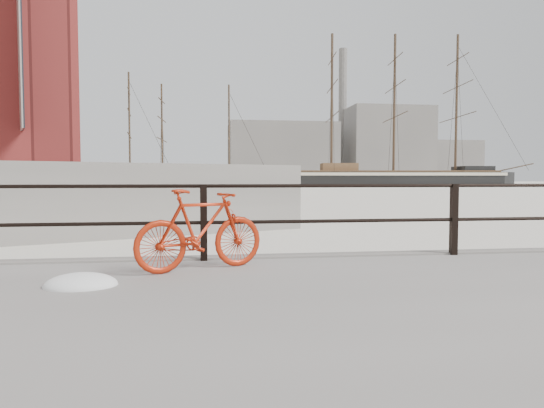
{
  "coord_description": "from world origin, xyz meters",
  "views": [
    {
      "loc": [
        -3.49,
        -6.54,
        1.43
      ],
      "look_at": [
        -2.36,
        1.5,
        1.0
      ],
      "focal_mm": 32.0,
      "sensor_mm": 36.0,
      "label": 1
    }
  ],
  "objects_px": {
    "barque_black": "(393,185)",
    "schooner_mid": "(196,187)",
    "bicycle": "(201,230)",
    "schooner_left": "(92,187)"
  },
  "relations": [
    {
      "from": "barque_black",
      "to": "schooner_mid",
      "type": "bearing_deg",
      "value": -158.02
    },
    {
      "from": "bicycle",
      "to": "schooner_mid",
      "type": "xyz_separation_m",
      "value": [
        -1.35,
        79.08,
        -0.83
      ]
    },
    {
      "from": "schooner_left",
      "to": "bicycle",
      "type": "bearing_deg",
      "value": -82.27
    },
    {
      "from": "bicycle",
      "to": "barque_black",
      "type": "xyz_separation_m",
      "value": [
        38.78,
        89.99,
        -0.83
      ]
    },
    {
      "from": "bicycle",
      "to": "schooner_mid",
      "type": "height_order",
      "value": "schooner_mid"
    },
    {
      "from": "barque_black",
      "to": "schooner_left",
      "type": "height_order",
      "value": "barque_black"
    },
    {
      "from": "schooner_mid",
      "to": "schooner_left",
      "type": "xyz_separation_m",
      "value": [
        -16.99,
        -1.2,
        0.0
      ]
    },
    {
      "from": "bicycle",
      "to": "schooner_left",
      "type": "xyz_separation_m",
      "value": [
        -18.34,
        77.88,
        -0.83
      ]
    },
    {
      "from": "schooner_left",
      "to": "barque_black",
      "type": "bearing_deg",
      "value": 6.46
    },
    {
      "from": "barque_black",
      "to": "schooner_mid",
      "type": "distance_m",
      "value": 41.59
    }
  ]
}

